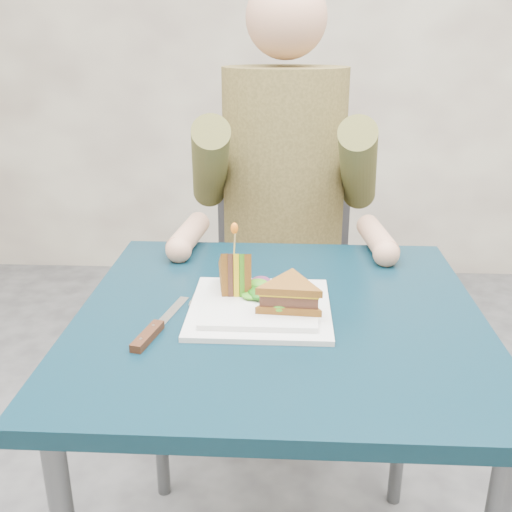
# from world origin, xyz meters

# --- Properties ---
(table) EXTENTS (0.75, 0.75, 0.73)m
(table) POSITION_xyz_m (0.00, 0.00, 0.65)
(table) COLOR black
(table) RESTS_ON ground
(chair) EXTENTS (0.42, 0.40, 0.93)m
(chair) POSITION_xyz_m (0.00, 0.73, 0.54)
(chair) COLOR #47474C
(chair) RESTS_ON ground
(diner) EXTENTS (0.54, 0.59, 0.74)m
(diner) POSITION_xyz_m (-0.00, 0.62, 0.91)
(diner) COLOR brown
(diner) RESTS_ON chair
(plate) EXTENTS (0.26, 0.26, 0.02)m
(plate) POSITION_xyz_m (-0.04, -0.00, 0.74)
(plate) COLOR white
(plate) RESTS_ON table
(sandwich_flat) EXTENTS (0.15, 0.15, 0.05)m
(sandwich_flat) POSITION_xyz_m (0.02, -0.03, 0.78)
(sandwich_flat) COLOR brown
(sandwich_flat) RESTS_ON plate
(sandwich_upright) EXTENTS (0.08, 0.12, 0.12)m
(sandwich_upright) POSITION_xyz_m (-0.09, 0.04, 0.78)
(sandwich_upright) COLOR brown
(sandwich_upright) RESTS_ON plate
(fork) EXTENTS (0.02, 0.18, 0.01)m
(fork) POSITION_xyz_m (-0.16, -0.04, 0.73)
(fork) COLOR silver
(fork) RESTS_ON table
(knife) EXTENTS (0.06, 0.22, 0.02)m
(knife) POSITION_xyz_m (-0.22, -0.10, 0.74)
(knife) COLOR silver
(knife) RESTS_ON table
(toothpick) EXTENTS (0.01, 0.01, 0.06)m
(toothpick) POSITION_xyz_m (-0.09, 0.04, 0.85)
(toothpick) COLOR tan
(toothpick) RESTS_ON sandwich_upright
(toothpick_frill) EXTENTS (0.01, 0.01, 0.02)m
(toothpick_frill) POSITION_xyz_m (-0.09, 0.04, 0.88)
(toothpick_frill) COLOR orange
(toothpick_frill) RESTS_ON sandwich_upright
(lettuce_spill) EXTENTS (0.15, 0.13, 0.02)m
(lettuce_spill) POSITION_xyz_m (-0.03, 0.01, 0.76)
(lettuce_spill) COLOR #337A14
(lettuce_spill) RESTS_ON plate
(onion_ring) EXTENTS (0.04, 0.04, 0.02)m
(onion_ring) POSITION_xyz_m (-0.02, 0.00, 0.77)
(onion_ring) COLOR #9E4C7A
(onion_ring) RESTS_ON plate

